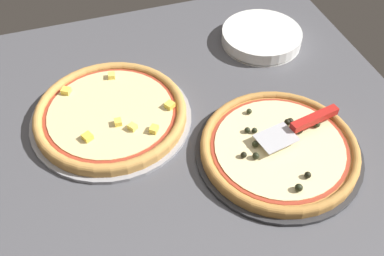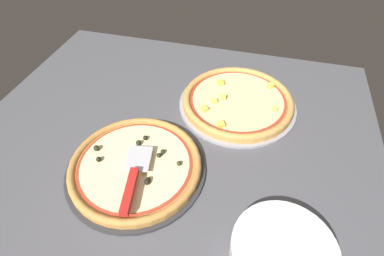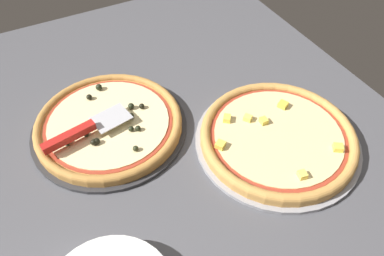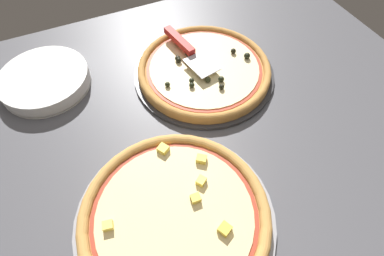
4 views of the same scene
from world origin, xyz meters
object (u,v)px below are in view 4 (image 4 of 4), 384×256
Objects in this scene: pizza_front at (204,69)px; serving_spatula at (184,45)px; pizza_back at (175,215)px; plate_stack at (45,80)px.

serving_spatula reaches higher than pizza_front.
pizza_front is 0.97× the size of pizza_back.
serving_spatula is 40.60cm from plate_stack.
pizza_back reaches higher than plate_stack.
pizza_front reaches higher than plate_stack.
pizza_back is 1.60× the size of plate_stack.
pizza_front reaches higher than pizza_back.
serving_spatula is at bearing 170.86° from plate_stack.
plate_stack is at bearing -9.14° from serving_spatula.
pizza_back is 1.70× the size of serving_spatula.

